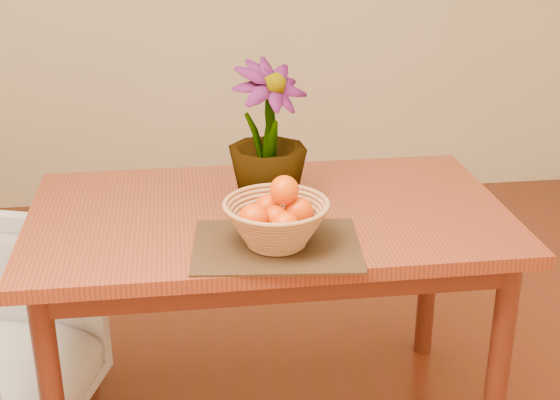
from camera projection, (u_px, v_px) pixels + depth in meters
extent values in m
cube|color=maroon|center=(269.00, 216.00, 2.30)|extent=(1.40, 0.80, 0.04)
cube|color=#4A1D11|center=(269.00, 235.00, 2.32)|extent=(1.28, 0.68, 0.08)
cylinder|color=#4A1D11|center=(498.00, 369.00, 2.23)|extent=(0.06, 0.06, 0.71)
cylinder|color=#4A1D11|center=(78.00, 289.00, 2.66)|extent=(0.06, 0.06, 0.71)
cylinder|color=#4A1D11|center=(429.00, 267.00, 2.81)|extent=(0.06, 0.06, 0.71)
cube|color=#3A2615|center=(276.00, 246.00, 2.06)|extent=(0.47, 0.37, 0.01)
cylinder|color=#B17D49|center=(276.00, 243.00, 2.06)|extent=(0.14, 0.14, 0.01)
sphere|color=#ED4F03|center=(276.00, 217.00, 2.03)|extent=(0.06, 0.06, 0.06)
sphere|color=#ED4F03|center=(299.00, 211.00, 2.05)|extent=(0.08, 0.08, 0.08)
sphere|color=#ED4F03|center=(268.00, 207.00, 2.08)|extent=(0.07, 0.07, 0.07)
sphere|color=#ED4F03|center=(253.00, 218.00, 2.01)|extent=(0.08, 0.08, 0.08)
sphere|color=#ED4F03|center=(285.00, 225.00, 1.97)|extent=(0.07, 0.07, 0.07)
sphere|color=#ED4F03|center=(284.00, 190.00, 2.02)|extent=(0.08, 0.08, 0.08)
imported|color=#1A4F16|center=(268.00, 134.00, 2.28)|extent=(0.33, 0.33, 0.42)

